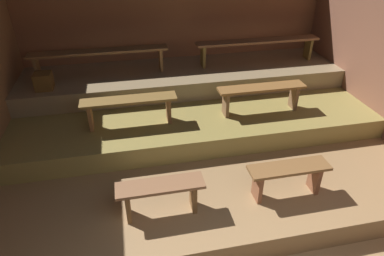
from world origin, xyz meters
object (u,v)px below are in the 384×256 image
at_px(bench_lower_left, 161,192).
at_px(bench_lower_right, 288,174).
at_px(bench_middle_left, 129,105).
at_px(bench_upper_right, 258,44).
at_px(bench_upper_left, 99,55).
at_px(wooden_crate_upper, 44,81).
at_px(bench_middle_right, 261,92).

distance_m(bench_lower_left, bench_lower_right, 1.55).
relative_size(bench_middle_left, bench_upper_right, 0.60).
bearing_deg(bench_middle_left, bench_upper_left, 107.58).
distance_m(bench_lower_right, wooden_crate_upper, 3.94).
bearing_deg(bench_middle_right, bench_lower_left, -138.97).
height_order(bench_upper_left, bench_upper_right, same).
distance_m(bench_middle_right, bench_upper_right, 1.39).
distance_m(bench_upper_left, bench_upper_right, 2.85).
xyz_separation_m(bench_lower_right, wooden_crate_upper, (-3.08, 2.41, 0.46)).
xyz_separation_m(bench_middle_left, bench_middle_right, (2.04, 0.00, 0.00)).
distance_m(bench_lower_left, bench_upper_left, 2.99).
relative_size(bench_lower_right, bench_middle_left, 0.72).
height_order(bench_lower_right, bench_middle_left, bench_middle_left).
xyz_separation_m(bench_upper_right, wooden_crate_upper, (-3.73, -0.43, -0.22)).
bearing_deg(bench_lower_left, bench_upper_right, 52.26).
bearing_deg(bench_middle_right, bench_middle_left, 180.00).
xyz_separation_m(bench_lower_left, bench_upper_left, (-0.65, 2.84, 0.68)).
bearing_deg(bench_upper_left, wooden_crate_upper, -154.04).
bearing_deg(bench_upper_right, wooden_crate_upper, -173.44).
xyz_separation_m(bench_lower_right, bench_upper_left, (-2.20, 2.84, 0.68)).
bearing_deg(bench_lower_right, wooden_crate_upper, 141.94).
relative_size(bench_upper_left, wooden_crate_upper, 8.77).
bearing_deg(bench_upper_right, bench_upper_left, 180.00).
bearing_deg(wooden_crate_upper, bench_lower_right, -38.06).
height_order(bench_lower_right, bench_middle_right, bench_middle_right).
xyz_separation_m(bench_middle_left, bench_upper_right, (2.44, 1.28, 0.34)).
xyz_separation_m(bench_lower_right, bench_middle_left, (-1.79, 1.56, 0.34)).
xyz_separation_m(bench_middle_left, bench_upper_left, (-0.41, 1.28, 0.34)).
bearing_deg(bench_middle_right, bench_upper_left, 152.32).
distance_m(bench_middle_left, bench_upper_left, 1.39).
distance_m(bench_upper_left, wooden_crate_upper, 1.01).
height_order(bench_middle_right, bench_upper_left, bench_upper_left).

